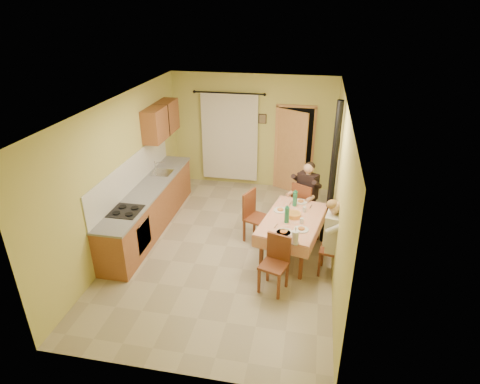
% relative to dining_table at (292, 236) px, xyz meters
% --- Properties ---
extents(floor, '(4.00, 6.00, 0.01)m').
position_rel_dining_table_xyz_m(floor, '(-1.25, -0.00, -0.38)').
color(floor, tan).
rests_on(floor, ground).
extents(room_shell, '(4.04, 6.04, 2.82)m').
position_rel_dining_table_xyz_m(room_shell, '(-1.25, -0.00, 1.44)').
color(room_shell, '#CECA6A').
rests_on(room_shell, ground).
extents(kitchen_run, '(0.64, 3.64, 1.56)m').
position_rel_dining_table_xyz_m(kitchen_run, '(-2.96, 0.40, 0.10)').
color(kitchen_run, brown).
rests_on(kitchen_run, ground).
extents(upper_cabinets, '(0.35, 1.40, 0.70)m').
position_rel_dining_table_xyz_m(upper_cabinets, '(-3.07, 1.70, 1.57)').
color(upper_cabinets, brown).
rests_on(upper_cabinets, room_shell).
extents(curtain, '(1.70, 0.07, 2.22)m').
position_rel_dining_table_xyz_m(curtain, '(-1.80, 2.90, 0.88)').
color(curtain, black).
rests_on(curtain, ground).
extents(doorway, '(0.96, 0.46, 2.15)m').
position_rel_dining_table_xyz_m(doorway, '(-0.23, 2.87, 0.67)').
color(doorway, black).
rests_on(doorway, ground).
extents(dining_table, '(1.29, 1.79, 0.76)m').
position_rel_dining_table_xyz_m(dining_table, '(0.00, 0.00, 0.00)').
color(dining_table, '#E39879').
rests_on(dining_table, ground).
extents(tableware, '(0.67, 1.68, 0.33)m').
position_rel_dining_table_xyz_m(tableware, '(-0.01, -0.09, 0.44)').
color(tableware, white).
rests_on(tableware, dining_table).
extents(chair_far, '(0.61, 0.61, 1.01)m').
position_rel_dining_table_xyz_m(chair_far, '(0.19, 1.09, -0.09)').
color(chair_far, brown).
rests_on(chair_far, ground).
extents(chair_near, '(0.51, 0.51, 0.96)m').
position_rel_dining_table_xyz_m(chair_near, '(-0.21, -1.10, -0.09)').
color(chair_near, brown).
rests_on(chair_near, ground).
extents(chair_right, '(0.43, 0.43, 0.93)m').
position_rel_dining_table_xyz_m(chair_right, '(0.72, -0.48, -0.09)').
color(chair_right, brown).
rests_on(chair_right, ground).
extents(chair_left, '(0.59, 0.59, 1.02)m').
position_rel_dining_table_xyz_m(chair_left, '(-0.71, 0.37, -0.09)').
color(chair_left, brown).
rests_on(chair_left, ground).
extents(man_far, '(0.65, 0.62, 1.39)m').
position_rel_dining_table_xyz_m(man_far, '(0.19, 1.10, 0.50)').
color(man_far, black).
rests_on(man_far, chair_far).
extents(man_right, '(0.52, 0.62, 1.39)m').
position_rel_dining_table_xyz_m(man_right, '(0.71, -0.48, 0.50)').
color(man_right, beige).
rests_on(man_right, chair_right).
extents(stove_flue, '(0.24, 0.24, 2.80)m').
position_rel_dining_table_xyz_m(stove_flue, '(0.65, 0.60, 0.64)').
color(stove_flue, black).
rests_on(stove_flue, ground).
extents(picture_back, '(0.19, 0.03, 0.23)m').
position_rel_dining_table_xyz_m(picture_back, '(-1.00, 2.97, 1.37)').
color(picture_back, black).
rests_on(picture_back, room_shell).
extents(picture_right, '(0.03, 0.31, 0.21)m').
position_rel_dining_table_xyz_m(picture_right, '(0.72, 1.20, 1.47)').
color(picture_right, brown).
rests_on(picture_right, room_shell).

